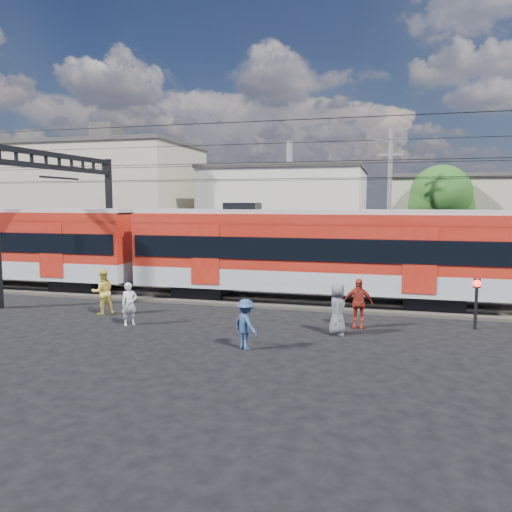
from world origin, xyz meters
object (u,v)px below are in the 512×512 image
(pedestrian_a, at_px, (129,304))
(pedestrian_c, at_px, (246,324))
(commuter_train, at_px, (317,250))
(crossing_signal, at_px, (476,294))

(pedestrian_a, distance_m, pedestrian_c, 5.30)
(commuter_train, relative_size, pedestrian_c, 32.14)
(pedestrian_a, bearing_deg, crossing_signal, -31.29)
(crossing_signal, bearing_deg, commuter_train, 153.30)
(commuter_train, xyz_separation_m, crossing_signal, (6.12, -3.08, -1.14))
(pedestrian_a, xyz_separation_m, crossing_signal, (12.20, 2.61, 0.47))
(pedestrian_c, bearing_deg, crossing_signal, -109.29)
(pedestrian_a, height_order, crossing_signal, crossing_signal)
(pedestrian_a, height_order, pedestrian_c, pedestrian_a)
(pedestrian_c, distance_m, crossing_signal, 8.50)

